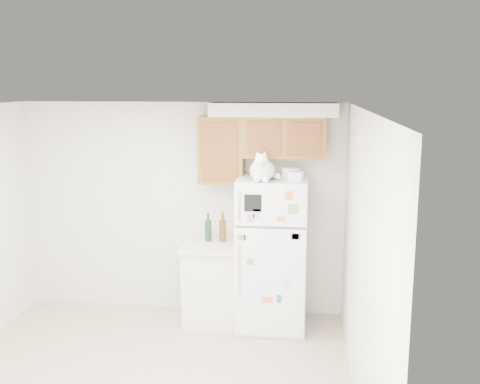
% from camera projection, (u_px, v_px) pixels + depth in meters
% --- Properties ---
extents(room_shell, '(3.84, 4.04, 2.52)m').
position_uv_depth(room_shell, '(152.00, 205.00, 4.86)').
color(room_shell, beige).
rests_on(room_shell, ground_plane).
extents(refrigerator, '(0.76, 0.78, 1.70)m').
position_uv_depth(refrigerator, '(272.00, 253.00, 6.23)').
color(refrigerator, white).
rests_on(refrigerator, ground_plane).
extents(base_counter, '(0.64, 0.64, 0.92)m').
position_uv_depth(base_counter, '(212.00, 282.00, 6.45)').
color(base_counter, white).
rests_on(base_counter, ground_plane).
extents(cat, '(0.32, 0.48, 0.33)m').
position_uv_depth(cat, '(262.00, 169.00, 5.87)').
color(cat, white).
rests_on(cat, refrigerator).
extents(storage_box_back, '(0.19, 0.15, 0.10)m').
position_uv_depth(storage_box_back, '(291.00, 172.00, 6.15)').
color(storage_box_back, white).
rests_on(storage_box_back, refrigerator).
extents(storage_box_front, '(0.17, 0.15, 0.09)m').
position_uv_depth(storage_box_front, '(296.00, 176.00, 5.94)').
color(storage_box_front, white).
rests_on(storage_box_front, refrigerator).
extents(bottle_green, '(0.08, 0.08, 0.33)m').
position_uv_depth(bottle_green, '(208.00, 227.00, 6.45)').
color(bottle_green, '#19381E').
rests_on(bottle_green, base_counter).
extents(bottle_amber, '(0.08, 0.08, 0.34)m').
position_uv_depth(bottle_amber, '(223.00, 227.00, 6.43)').
color(bottle_amber, '#593814').
rests_on(bottle_amber, base_counter).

